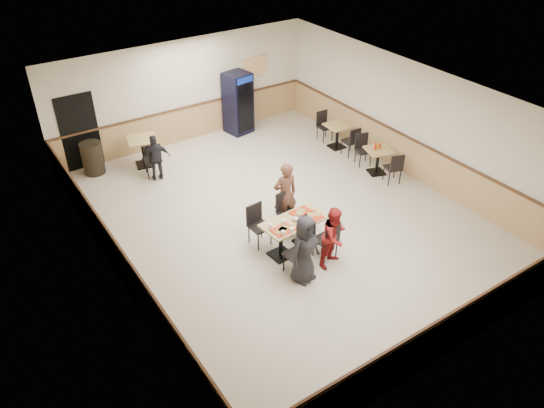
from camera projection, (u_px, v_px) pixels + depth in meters
ground at (282, 217)px, 12.60m from camera, size 10.00×10.00×0.00m
room_shell at (283, 137)px, 14.87m from camera, size 10.00×10.00×10.00m
main_table at (294, 230)px, 11.30m from camera, size 1.47×0.81×0.76m
main_chairs at (292, 232)px, 11.29m from camera, size 1.38×1.75×0.96m
diner_woman_left at (305, 249)px, 10.37m from camera, size 0.83×0.64×1.50m
diner_woman_right at (334, 237)px, 10.82m from camera, size 0.78×0.68×1.36m
diner_man_opposite at (285, 195)px, 11.94m from camera, size 0.63×0.46×1.59m
lone_diner at (156, 158)px, 13.74m from camera, size 0.79×0.48×1.27m
tabletop_clutter at (296, 221)px, 11.10m from camera, size 1.25×0.67×0.12m
side_table_near at (378, 157)px, 14.10m from camera, size 0.82×0.82×0.70m
side_table_near_chair_south at (393, 167)px, 13.72m from camera, size 0.52×0.52×0.89m
side_table_near_chair_north at (364, 150)px, 14.50m from camera, size 0.52×0.52×0.89m
side_table_far at (337, 132)px, 15.35m from camera, size 0.69×0.69×0.71m
side_table_far_chair_south at (350, 141)px, 14.97m from camera, size 0.44×0.44×0.90m
side_table_far_chair_north at (325, 126)px, 15.76m from camera, size 0.44×0.44×0.90m
condiment_caddy at (377, 146)px, 13.94m from camera, size 0.23×0.06×0.20m
back_table at (143, 148)px, 14.42m from camera, size 0.90×0.90×0.80m
back_table_chair_lone at (152, 158)px, 13.99m from camera, size 0.57×0.57×1.02m
pepsi_cooler at (238, 103)px, 15.99m from camera, size 0.82×0.82×1.87m
trash_bin at (93, 158)px, 14.12m from camera, size 0.56×0.56×0.88m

